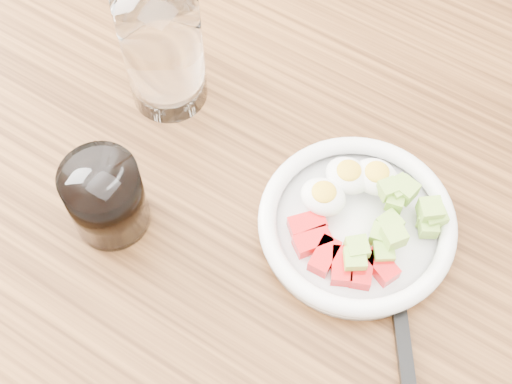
% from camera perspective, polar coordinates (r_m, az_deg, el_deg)
% --- Properties ---
extents(dining_table, '(1.50, 0.90, 0.77)m').
position_cam_1_polar(dining_table, '(0.84, 0.22, -5.10)').
color(dining_table, brown).
rests_on(dining_table, ground).
extents(bowl, '(0.20, 0.20, 0.05)m').
position_cam_1_polar(bowl, '(0.73, 8.18, -2.29)').
color(bowl, white).
rests_on(bowl, dining_table).
extents(fork, '(0.13, 0.18, 0.01)m').
position_cam_1_polar(fork, '(0.70, 12.03, -14.41)').
color(fork, black).
rests_on(fork, dining_table).
extents(water_glass, '(0.09, 0.09, 0.15)m').
position_cam_1_polar(water_glass, '(0.77, -7.47, 11.28)').
color(water_glass, white).
rests_on(water_glass, dining_table).
extents(coffee_glass, '(0.08, 0.08, 0.09)m').
position_cam_1_polar(coffee_glass, '(0.72, -11.91, -0.49)').
color(coffee_glass, white).
rests_on(coffee_glass, dining_table).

